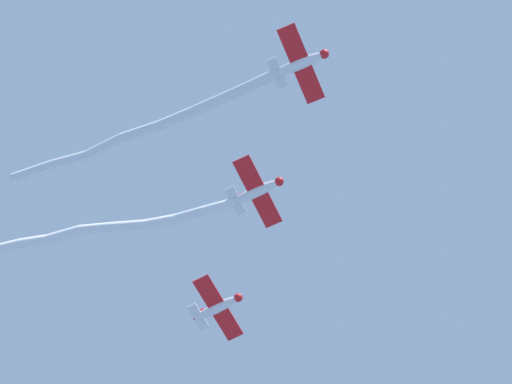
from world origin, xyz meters
TOP-DOWN VIEW (x-y plane):
  - airplane_lead at (-5.55, 6.01)m, footprint 6.03×4.66m
  - smoke_trail_lead at (-10.87, -5.96)m, footprint 9.42×20.97m
  - airplane_left_wing at (-15.49, 2.76)m, footprint 5.98×4.64m
  - smoke_trail_left_wing at (-18.33, -8.46)m, footprint 4.42×19.31m
  - airplane_right_wing at (-25.43, -0.50)m, footprint 5.92×4.62m

SIDE VIEW (x-z plane):
  - airplane_lead at x=-5.55m, z-range 78.29..79.80m
  - airplane_left_wing at x=-15.49m, z-range 78.54..80.05m
  - smoke_trail_left_wing at x=-18.33m, z-range 78.49..80.21m
  - airplane_right_wing at x=-25.43m, z-range 78.79..80.30m
  - smoke_trail_lead at x=-10.87m, z-range 78.65..81.94m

